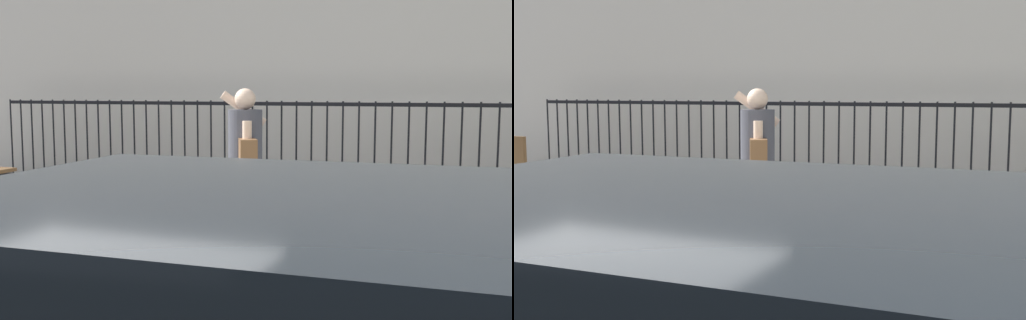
# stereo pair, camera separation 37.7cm
# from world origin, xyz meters

# --- Properties ---
(sidewalk) EXTENTS (28.00, 4.40, 0.15)m
(sidewalk) POSITION_xyz_m (0.00, 2.20, 0.07)
(sidewalk) COLOR gray
(sidewalk) RESTS_ON ground
(iron_fence) EXTENTS (12.03, 0.04, 1.60)m
(iron_fence) POSITION_xyz_m (0.00, 5.90, 1.02)
(iron_fence) COLOR black
(iron_fence) RESTS_ON ground
(pedestrian_on_phone) EXTENTS (0.58, 0.72, 1.63)m
(pedestrian_on_phone) POSITION_xyz_m (0.55, 1.98, 1.09)
(pedestrian_on_phone) COLOR beige
(pedestrian_on_phone) RESTS_ON sidewalk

